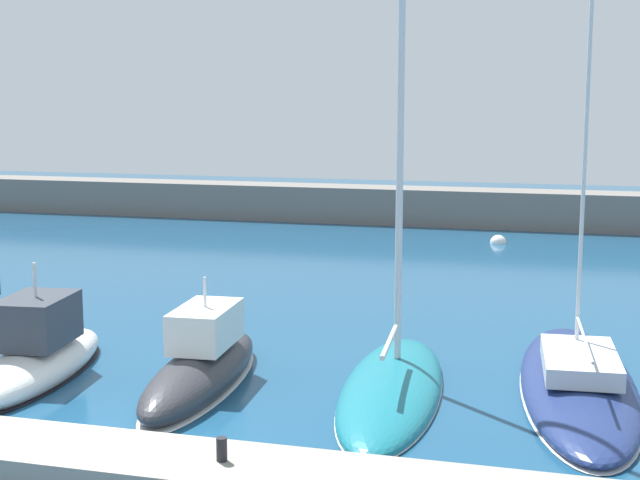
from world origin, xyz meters
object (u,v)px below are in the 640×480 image
motorboat_charcoal_third (202,366)px  sailboat_teal_fourth (392,384)px  motorboat_white_second (38,356)px  dock_bollard (222,449)px  mooring_buoy_white (498,243)px  sailboat_navy_fifth (578,381)px

motorboat_charcoal_third → sailboat_teal_fourth: size_ratio=0.48×
motorboat_white_second → sailboat_teal_fourth: size_ratio=0.45×
dock_bollard → motorboat_white_second: bearing=143.8°
motorboat_white_second → motorboat_charcoal_third: motorboat_white_second is taller
motorboat_white_second → dock_bollard: (7.00, -5.12, 0.21)m
sailboat_teal_fourth → dock_bollard: bearing=157.8°
motorboat_charcoal_third → sailboat_teal_fourth: (4.64, 0.67, -0.29)m
motorboat_charcoal_third → mooring_buoy_white: (5.35, 24.42, -0.51)m
motorboat_white_second → motorboat_charcoal_third: size_ratio=0.94×
motorboat_white_second → mooring_buoy_white: motorboat_white_second is taller
motorboat_charcoal_third → sailboat_teal_fourth: sailboat_teal_fourth is taller
motorboat_charcoal_third → sailboat_teal_fourth: 4.70m
motorboat_white_second → sailboat_navy_fifth: 13.52m
motorboat_charcoal_third → sailboat_navy_fifth: (8.96, 2.03, -0.27)m
motorboat_charcoal_third → mooring_buoy_white: motorboat_charcoal_third is taller
sailboat_teal_fourth → sailboat_navy_fifth: sailboat_navy_fifth is taller
sailboat_teal_fourth → mooring_buoy_white: 23.77m
sailboat_teal_fourth → mooring_buoy_white: size_ratio=18.75×
motorboat_charcoal_third → mooring_buoy_white: 25.01m
sailboat_teal_fourth → motorboat_charcoal_third: bearing=93.7°
mooring_buoy_white → dock_bollard: size_ratio=1.81×
sailboat_teal_fourth → sailboat_navy_fifth: size_ratio=0.86×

